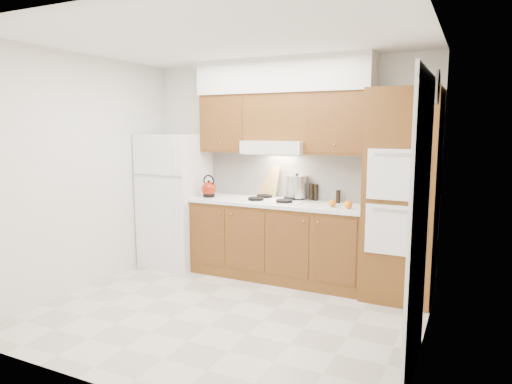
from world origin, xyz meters
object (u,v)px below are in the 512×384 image
stock_pot (297,187)px  fridge (176,200)px  kettle (209,189)px  oven_cabinet (401,196)px

stock_pot → fridge: bearing=-171.3°
fridge → kettle: size_ratio=9.35×
kettle → stock_pot: stock_pot is taller
kettle → stock_pot: 1.10m
fridge → stock_pot: (1.60, 0.25, 0.24)m
fridge → kettle: (0.54, -0.04, 0.18)m
oven_cabinet → stock_pot: (-1.25, 0.21, -0.00)m
kettle → stock_pot: size_ratio=0.72×
kettle → oven_cabinet: bearing=16.5°
fridge → stock_pot: bearing=8.7°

